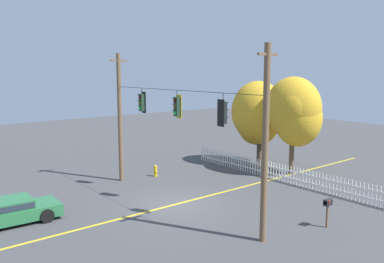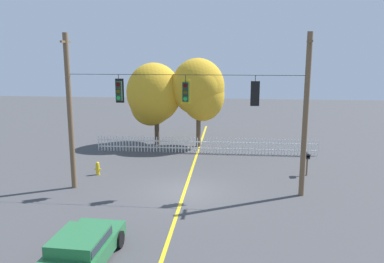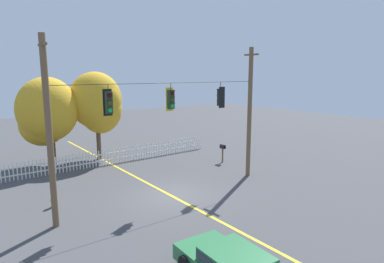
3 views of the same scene
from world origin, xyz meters
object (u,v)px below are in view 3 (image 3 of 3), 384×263
(traffic_signal_westbound_side, at_px, (220,97))
(roadside_mailbox, at_px, (223,148))
(autumn_maple_mid, at_px, (99,103))
(traffic_signal_northbound_primary, at_px, (109,103))
(traffic_signal_northbound_secondary, at_px, (171,99))
(autumn_maple_near_fence, at_px, (46,114))
(fire_hydrant, at_px, (54,199))

(traffic_signal_westbound_side, xyz_separation_m, roadside_mailbox, (3.33, 3.35, -4.04))
(autumn_maple_mid, xyz_separation_m, roadside_mailbox, (6.75, -6.45, -3.19))
(traffic_signal_northbound_primary, bearing_deg, roadside_mailbox, 18.28)
(traffic_signal_northbound_secondary, height_order, traffic_signal_westbound_side, same)
(traffic_signal_northbound_primary, xyz_separation_m, roadside_mailbox, (10.09, 3.33, -4.09))
(roadside_mailbox, bearing_deg, autumn_maple_near_fence, 146.31)
(traffic_signal_westbound_side, xyz_separation_m, autumn_maple_mid, (-3.42, 9.80, -0.85))
(fire_hydrant, distance_m, roadside_mailbox, 12.25)
(traffic_signal_westbound_side, bearing_deg, autumn_maple_near_fence, 124.47)
(traffic_signal_westbound_side, height_order, roadside_mailbox, traffic_signal_westbound_side)
(traffic_signal_northbound_primary, height_order, fire_hydrant, traffic_signal_northbound_primary)
(traffic_signal_northbound_primary, relative_size, roadside_mailbox, 1.07)
(traffic_signal_northbound_secondary, distance_m, traffic_signal_westbound_side, 3.39)
(autumn_maple_mid, distance_m, roadside_mailbox, 9.86)
(traffic_signal_northbound_primary, distance_m, fire_hydrant, 5.70)
(autumn_maple_near_fence, bearing_deg, traffic_signal_westbound_side, -55.53)
(traffic_signal_westbound_side, relative_size, fire_hydrant, 1.89)
(traffic_signal_northbound_primary, xyz_separation_m, fire_hydrant, (-2.10, 2.26, -4.80))
(traffic_signal_northbound_primary, bearing_deg, autumn_maple_near_fence, 91.63)
(traffic_signal_northbound_secondary, height_order, roadside_mailbox, traffic_signal_northbound_secondary)
(traffic_signal_northbound_secondary, distance_m, roadside_mailbox, 8.54)
(autumn_maple_near_fence, height_order, autumn_maple_mid, autumn_maple_mid)
(autumn_maple_near_fence, relative_size, roadside_mailbox, 4.66)
(traffic_signal_northbound_primary, relative_size, traffic_signal_westbound_side, 0.97)
(autumn_maple_near_fence, bearing_deg, traffic_signal_northbound_secondary, -70.36)
(traffic_signal_westbound_side, xyz_separation_m, fire_hydrant, (-8.86, 2.28, -4.75))
(traffic_signal_northbound_secondary, xyz_separation_m, roadside_mailbox, (6.72, 3.33, -4.08))
(fire_hydrant, bearing_deg, roadside_mailbox, 5.04)
(traffic_signal_northbound_primary, relative_size, traffic_signal_northbound_secondary, 1.00)
(roadside_mailbox, bearing_deg, traffic_signal_westbound_side, -134.81)
(traffic_signal_westbound_side, distance_m, autumn_maple_mid, 10.41)
(traffic_signal_northbound_secondary, bearing_deg, traffic_signal_northbound_primary, 180.00)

